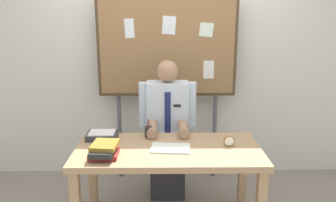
# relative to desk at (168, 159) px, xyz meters

# --- Properties ---
(back_wall) EXTENTS (6.40, 0.08, 2.70)m
(back_wall) POSITION_rel_desk_xyz_m (0.00, 1.17, 0.70)
(back_wall) COLOR silver
(back_wall) RESTS_ON ground_plane
(desk) EXTENTS (1.51, 0.73, 0.75)m
(desk) POSITION_rel_desk_xyz_m (0.00, 0.00, 0.00)
(desk) COLOR tan
(desk) RESTS_ON ground_plane
(person) EXTENTS (0.55, 0.56, 1.38)m
(person) POSITION_rel_desk_xyz_m (0.00, 0.58, -0.01)
(person) COLOR #2D2D33
(person) RESTS_ON ground_plane
(bulletin_board) EXTENTS (1.45, 0.09, 1.97)m
(bulletin_board) POSITION_rel_desk_xyz_m (0.00, 0.97, 0.79)
(bulletin_board) COLOR #4C3823
(bulletin_board) RESTS_ON ground_plane
(book_stack) EXTENTS (0.23, 0.30, 0.11)m
(book_stack) POSITION_rel_desk_xyz_m (-0.49, -0.16, 0.15)
(book_stack) COLOR #B22D2D
(book_stack) RESTS_ON desk
(open_notebook) EXTENTS (0.33, 0.24, 0.01)m
(open_notebook) POSITION_rel_desk_xyz_m (0.02, -0.02, 0.10)
(open_notebook) COLOR silver
(open_notebook) RESTS_ON desk
(desk_clock) EXTENTS (0.09, 0.04, 0.09)m
(desk_clock) POSITION_rel_desk_xyz_m (0.50, 0.03, 0.14)
(desk_clock) COLOR olive
(desk_clock) RESTS_ON desk
(pen_holder) EXTENTS (0.07, 0.07, 0.16)m
(pen_holder) POSITION_rel_desk_xyz_m (-0.17, 0.27, 0.15)
(pen_holder) COLOR #262626
(pen_holder) RESTS_ON desk
(paper_tray) EXTENTS (0.26, 0.20, 0.06)m
(paper_tray) POSITION_rel_desk_xyz_m (-0.58, 0.23, 0.13)
(paper_tray) COLOR #333338
(paper_tray) RESTS_ON desk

